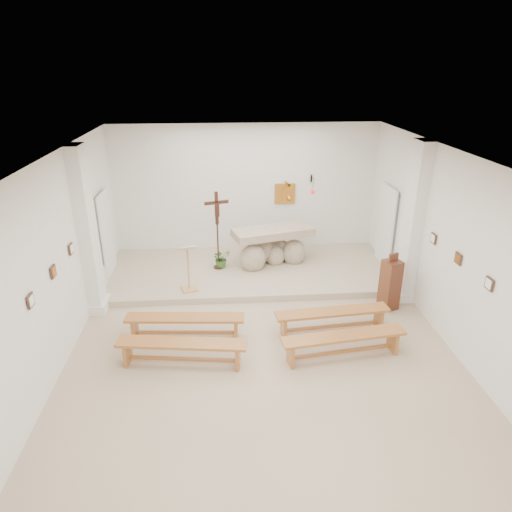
{
  "coord_description": "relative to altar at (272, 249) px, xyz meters",
  "views": [
    {
      "loc": [
        -0.67,
        -6.87,
        4.9
      ],
      "look_at": [
        0.0,
        1.6,
        1.29
      ],
      "focal_mm": 32.0,
      "sensor_mm": 36.0,
      "label": 1
    }
  ],
  "objects": [
    {
      "name": "station_frame_left_mid",
      "position": [
        -4.05,
        -3.58,
        1.17
      ],
      "size": [
        0.03,
        0.2,
        0.2
      ],
      "primitive_type": "cube",
      "color": "#45291E",
      "rests_on": "wall_left"
    },
    {
      "name": "ceiling",
      "position": [
        -0.58,
        -3.78,
        2.94
      ],
      "size": [
        7.0,
        10.0,
        0.02
      ],
      "primitive_type": "cube",
      "color": "silver",
      "rests_on": "wall_back"
    },
    {
      "name": "bench_left_front",
      "position": [
        -2.0,
        -3.09,
        -0.19
      ],
      "size": [
        2.27,
        0.54,
        0.48
      ],
      "rotation": [
        0.0,
        0.0,
        -0.08
      ],
      "color": "#AE6E32",
      "rests_on": "ground"
    },
    {
      "name": "bench_left_second",
      "position": [
        -2.0,
        -3.94,
        -0.19
      ],
      "size": [
        2.28,
        0.66,
        0.48
      ],
      "rotation": [
        0.0,
        0.0,
        -0.13
      ],
      "color": "#AE6E32",
      "rests_on": "ground"
    },
    {
      "name": "bench_right_second",
      "position": [
        0.85,
        -3.94,
        -0.19
      ],
      "size": [
        2.28,
        0.65,
        0.48
      ],
      "rotation": [
        0.0,
        0.0,
        0.13
      ],
      "color": "#AE6E32",
      "rests_on": "ground"
    },
    {
      "name": "station_frame_left_rear",
      "position": [
        -4.05,
        -2.58,
        1.17
      ],
      "size": [
        0.03,
        0.2,
        0.2
      ],
      "primitive_type": "cube",
      "color": "#45291E",
      "rests_on": "wall_left"
    },
    {
      "name": "potted_plant",
      "position": [
        -1.28,
        -0.15,
        -0.15
      ],
      "size": [
        0.56,
        0.53,
        0.49
      ],
      "primitive_type": "imported",
      "rotation": [
        0.0,
        0.0,
        0.43
      ],
      "color": "#345E25",
      "rests_on": "sanctuary_platform"
    },
    {
      "name": "ground",
      "position": [
        -0.58,
        -3.78,
        -0.55
      ],
      "size": [
        7.0,
        10.0,
        0.0
      ],
      "primitive_type": "cube",
      "color": "#C3AC8D",
      "rests_on": "ground"
    },
    {
      "name": "altar",
      "position": [
        0.0,
        0.0,
        0.0
      ],
      "size": [
        2.13,
        1.29,
        1.03
      ],
      "rotation": [
        0.0,
        0.0,
        0.27
      ],
      "color": "#BBA88E",
      "rests_on": "sanctuary_platform"
    },
    {
      "name": "pilaster_left",
      "position": [
        -3.95,
        -1.78,
        1.2
      ],
      "size": [
        0.26,
        0.55,
        3.5
      ],
      "primitive_type": "cube",
      "color": "white",
      "rests_on": "ground"
    },
    {
      "name": "donation_pedestal",
      "position": [
        2.28,
        -2.24,
        0.02
      ],
      "size": [
        0.44,
        0.44,
        1.28
      ],
      "rotation": [
        0.0,
        0.0,
        0.36
      ],
      "color": "#5A3019",
      "rests_on": "ground"
    },
    {
      "name": "station_frame_right_rear",
      "position": [
        2.89,
        -2.58,
        1.17
      ],
      "size": [
        0.03,
        0.2,
        0.2
      ],
      "primitive_type": "cube",
      "color": "#45291E",
      "rests_on": "wall_right"
    },
    {
      "name": "radiator_left",
      "position": [
        -4.01,
        -1.08,
        -0.28
      ],
      "size": [
        0.1,
        0.85,
        0.52
      ],
      "primitive_type": "cube",
      "color": "silver",
      "rests_on": "ground"
    },
    {
      "name": "station_frame_right_front",
      "position": [
        2.89,
        -4.58,
        1.17
      ],
      "size": [
        0.03,
        0.2,
        0.2
      ],
      "primitive_type": "cube",
      "color": "#45291E",
      "rests_on": "wall_right"
    },
    {
      "name": "bench_right_front",
      "position": [
        0.85,
        -3.09,
        -0.19
      ],
      "size": [
        2.27,
        0.57,
        0.48
      ],
      "rotation": [
        0.0,
        0.0,
        0.09
      ],
      "color": "#AE6E32",
      "rests_on": "ground"
    },
    {
      "name": "lectern",
      "position": [
        -2.01,
        -1.35,
        0.15
      ],
      "size": [
        0.47,
        0.43,
        1.12
      ],
      "rotation": [
        0.0,
        0.0,
        0.3
      ],
      "color": "tan",
      "rests_on": "sanctuary_platform"
    },
    {
      "name": "crucifix_stand",
      "position": [
        -1.35,
        -0.19,
        0.74
      ],
      "size": [
        0.58,
        0.26,
        1.96
      ],
      "rotation": [
        0.0,
        0.0,
        0.28
      ],
      "color": "#3A1B12",
      "rests_on": "sanctuary_platform"
    },
    {
      "name": "wall_left",
      "position": [
        -4.07,
        -3.78,
        1.2
      ],
      "size": [
        0.02,
        10.0,
        3.5
      ],
      "primitive_type": "cube",
      "color": "white",
      "rests_on": "ground"
    },
    {
      "name": "station_frame_left_front",
      "position": [
        -4.05,
        -4.58,
        1.17
      ],
      "size": [
        0.03,
        0.2,
        0.2
      ],
      "primitive_type": "cube",
      "color": "#45291E",
      "rests_on": "wall_left"
    },
    {
      "name": "pilaster_right",
      "position": [
        2.79,
        -1.78,
        1.2
      ],
      "size": [
        0.26,
        0.55,
        3.5
      ],
      "primitive_type": "cube",
      "color": "white",
      "rests_on": "ground"
    },
    {
      "name": "sanctuary_platform",
      "position": [
        -0.58,
        -0.28,
        -0.47
      ],
      "size": [
        6.98,
        3.0,
        0.15
      ],
      "primitive_type": "cube",
      "color": "tan",
      "rests_on": "ground"
    },
    {
      "name": "gold_wall_relief",
      "position": [
        0.47,
        1.18,
        1.1
      ],
      "size": [
        0.55,
        0.04,
        0.55
      ],
      "primitive_type": "cube",
      "color": "#CA872F",
      "rests_on": "wall_back"
    },
    {
      "name": "sanctuary_lamp",
      "position": [
        1.17,
        0.92,
        1.26
      ],
      "size": [
        0.11,
        0.36,
        0.44
      ],
      "color": "black",
      "rests_on": "wall_back"
    },
    {
      "name": "station_frame_right_mid",
      "position": [
        2.89,
        -3.58,
        1.17
      ],
      "size": [
        0.03,
        0.2,
        0.2
      ],
      "primitive_type": "cube",
      "color": "#45291E",
      "rests_on": "wall_right"
    },
    {
      "name": "wall_back",
      "position": [
        -0.58,
        1.21,
        1.2
      ],
      "size": [
        7.0,
        0.02,
        3.5
      ],
      "primitive_type": "cube",
      "color": "white",
      "rests_on": "ground"
    },
    {
      "name": "wall_right",
      "position": [
        2.91,
        -3.78,
        1.2
      ],
      "size": [
        0.02,
        10.0,
        3.5
      ],
      "primitive_type": "cube",
      "color": "white",
      "rests_on": "ground"
    },
    {
      "name": "radiator_right",
      "position": [
        2.85,
        -1.08,
        -0.28
      ],
      "size": [
        0.1,
        0.85,
        0.52
      ],
      "primitive_type": "cube",
      "color": "silver",
      "rests_on": "ground"
    }
  ]
}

